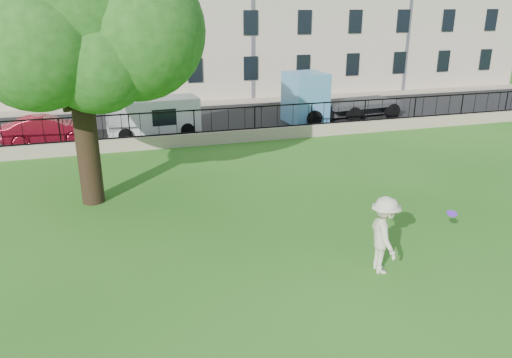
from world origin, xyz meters
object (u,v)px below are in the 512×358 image
object	(u,v)px
tree	(67,10)
blue_truck	(341,95)
white_van	(153,117)
man	(384,235)
frisbee	(452,214)
red_sedan	(47,130)

from	to	relation	value
tree	blue_truck	distance (m)	17.48
blue_truck	white_van	bearing A→B (deg)	178.67
man	blue_truck	bearing A→B (deg)	-12.07
frisbee	white_van	bearing A→B (deg)	112.63
tree	red_sedan	bearing A→B (deg)	103.60
tree	white_van	size ratio (longest dim) A/B	2.09
red_sedan	blue_truck	xyz separation A→B (m)	(16.00, 0.87, 0.73)
blue_truck	frisbee	bearing A→B (deg)	-111.18
red_sedan	white_van	world-z (taller)	white_van
frisbee	white_van	distance (m)	16.59
white_van	frisbee	bearing A→B (deg)	-71.59
man	frisbee	world-z (taller)	man
tree	frisbee	world-z (taller)	tree
man	white_van	distance (m)	16.17
white_van	blue_truck	world-z (taller)	blue_truck
red_sedan	white_van	distance (m)	5.11
tree	man	world-z (taller)	tree
frisbee	blue_truck	xyz separation A→B (m)	(4.51, 16.11, 0.21)
man	frisbee	distance (m)	2.23
man	blue_truck	size ratio (longest dim) A/B	0.30
man	white_van	xyz separation A→B (m)	(-4.18, 15.62, -0.05)
tree	red_sedan	xyz separation A→B (m)	(-2.05, 8.48, -5.61)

